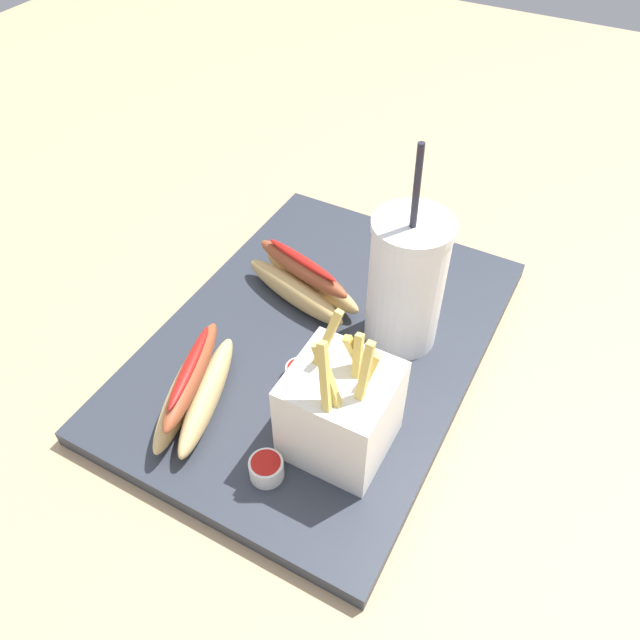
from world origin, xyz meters
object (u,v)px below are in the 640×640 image
at_px(soda_cup, 406,283).
at_px(ketchup_cup_2, 299,372).
at_px(ketchup_cup_3, 400,273).
at_px(ketchup_cup_1, 266,468).
at_px(fries_basket, 341,410).
at_px(hot_dog_2, 195,388).
at_px(hot_dog_1, 303,281).

distance_m(soda_cup, ketchup_cup_2, 0.15).
xyz_separation_m(soda_cup, ketchup_cup_3, (-0.09, -0.04, -0.07)).
xyz_separation_m(soda_cup, ketchup_cup_1, (0.23, -0.04, -0.07)).
bearing_deg(ketchup_cup_3, ketchup_cup_1, 0.24).
distance_m(fries_basket, ketchup_cup_1, 0.09).
distance_m(ketchup_cup_2, ketchup_cup_3, 0.20).
relative_size(fries_basket, ketchup_cup_1, 4.97).
bearing_deg(soda_cup, hot_dog_2, -37.47).
relative_size(fries_basket, hot_dog_1, 0.99).
bearing_deg(fries_basket, hot_dog_2, -79.20).
xyz_separation_m(fries_basket, ketchup_cup_3, (-0.25, -0.04, -0.04)).
height_order(hot_dog_1, ketchup_cup_2, hot_dog_1).
bearing_deg(ketchup_cup_1, ketchup_cup_2, -164.86).
height_order(soda_cup, hot_dog_2, soda_cup).
relative_size(ketchup_cup_1, ketchup_cup_2, 1.09).
bearing_deg(hot_dog_1, soda_cup, 88.40).
distance_m(hot_dog_2, ketchup_cup_1, 0.12).
height_order(hot_dog_2, ketchup_cup_1, hot_dog_2).
bearing_deg(ketchup_cup_3, hot_dog_1, -46.25).
height_order(soda_cup, ketchup_cup_3, soda_cup).
bearing_deg(hot_dog_1, ketchup_cup_2, 27.97).
xyz_separation_m(hot_dog_2, ketchup_cup_2, (-0.08, 0.08, -0.02)).
relative_size(hot_dog_1, ketchup_cup_2, 5.46).
height_order(ketchup_cup_1, ketchup_cup_3, ketchup_cup_1).
bearing_deg(soda_cup, fries_basket, 1.90).
height_order(hot_dog_1, ketchup_cup_1, hot_dog_1).
relative_size(hot_dog_2, ketchup_cup_3, 4.36).
bearing_deg(ketchup_cup_1, soda_cup, 170.54).
distance_m(hot_dog_1, ketchup_cup_1, 0.25).
height_order(soda_cup, fries_basket, soda_cup).
height_order(ketchup_cup_2, ketchup_cup_3, same).
relative_size(soda_cup, ketchup_cup_3, 6.64).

